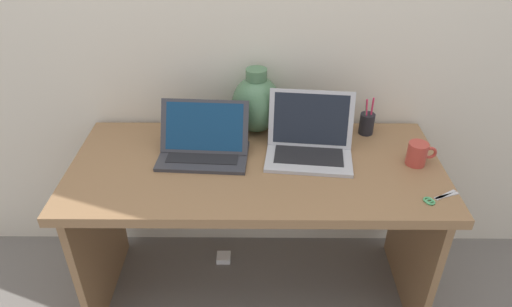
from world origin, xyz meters
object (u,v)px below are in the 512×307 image
(green_vase, at_px, (256,103))
(coffee_mug, at_px, (418,154))
(scissors, at_px, (435,199))
(power_brick, at_px, (224,258))
(laptop_left, at_px, (204,142))
(pen_cup, at_px, (367,123))
(laptop_right, at_px, (310,139))

(green_vase, bearing_deg, coffee_mug, -22.78)
(scissors, relative_size, power_brick, 2.02)
(laptop_left, height_order, green_vase, green_vase)
(pen_cup, bearing_deg, green_vase, 176.75)
(laptop_right, height_order, pen_cup, laptop_right)
(coffee_mug, relative_size, power_brick, 1.66)
(scissors, xyz_separation_m, power_brick, (-0.81, 0.41, -0.72))
(laptop_right, height_order, green_vase, green_vase)
(coffee_mug, relative_size, pen_cup, 0.67)
(laptop_right, distance_m, pen_cup, 0.31)
(pen_cup, relative_size, power_brick, 2.50)
(green_vase, height_order, scissors, green_vase)
(green_vase, height_order, coffee_mug, green_vase)
(laptop_right, xyz_separation_m, coffee_mug, (0.42, -0.08, -0.02))
(laptop_right, distance_m, coffee_mug, 0.43)
(power_brick, bearing_deg, pen_cup, 5.08)
(laptop_right, relative_size, green_vase, 1.27)
(coffee_mug, height_order, pen_cup, pen_cup)
(laptop_left, distance_m, green_vase, 0.30)
(scissors, bearing_deg, green_vase, 142.29)
(laptop_left, relative_size, coffee_mug, 3.17)
(green_vase, bearing_deg, laptop_right, -40.61)
(coffee_mug, bearing_deg, scissors, -88.72)
(laptop_left, bearing_deg, laptop_right, 1.94)
(green_vase, relative_size, scissors, 2.03)
(coffee_mug, xyz_separation_m, pen_cup, (-0.15, 0.24, 0.00))
(pen_cup, bearing_deg, scissors, -71.28)
(pen_cup, xyz_separation_m, scissors, (0.16, -0.47, -0.05))
(pen_cup, height_order, power_brick, pen_cup)
(laptop_right, xyz_separation_m, power_brick, (-0.39, 0.10, -0.78))
(coffee_mug, xyz_separation_m, scissors, (0.01, -0.23, -0.04))
(scissors, bearing_deg, power_brick, 153.13)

